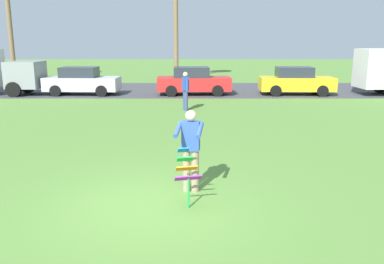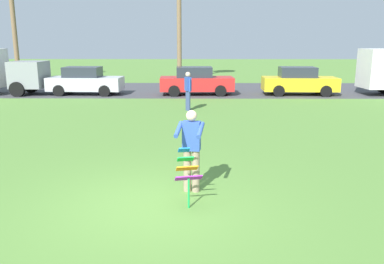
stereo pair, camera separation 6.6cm
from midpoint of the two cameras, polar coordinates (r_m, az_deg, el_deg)
The scene contains 8 objects.
ground_plane at distance 7.89m, azimuth -5.90°, elevation -10.34°, with size 120.00×120.00×0.00m, color #568438.
road_strip at distance 25.76m, azimuth -1.67°, elevation 6.05°, with size 120.00×8.00×0.01m, color #424247.
person_kite_flyer at distance 8.22m, azimuth -0.27°, elevation -2.28°, with size 0.61×0.71×1.73m.
kite_held at distance 7.64m, azimuth -0.87°, elevation -5.39°, with size 0.53×0.69×1.07m.
parked_car_silver at distance 24.14m, azimuth -15.33°, elevation 6.97°, with size 4.26×1.96×1.60m.
parked_car_red at distance 23.27m, azimuth 0.25°, elevation 7.22°, with size 4.26×1.96×1.60m.
parked_car_yellow at distance 24.03m, azimuth 14.64°, elevation 6.99°, with size 4.26×1.95×1.60m.
person_walker_near at distance 17.97m, azimuth -0.90°, elevation 6.02°, with size 0.33×0.54×1.73m.
Camera 1 is at (0.78, -7.20, 3.12)m, focal length 37.46 mm.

